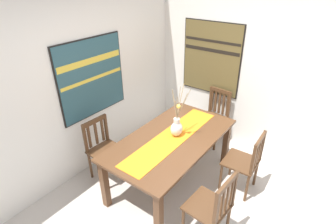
# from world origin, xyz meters

# --- Properties ---
(ground_plane) EXTENTS (6.40, 6.40, 0.03)m
(ground_plane) POSITION_xyz_m (0.00, 0.00, -0.01)
(ground_plane) COLOR #B2A89E
(wall_back) EXTENTS (6.40, 0.12, 2.70)m
(wall_back) POSITION_xyz_m (0.00, 1.86, 1.35)
(wall_back) COLOR silver
(wall_back) RESTS_ON ground_plane
(wall_side) EXTENTS (0.12, 6.40, 2.70)m
(wall_side) POSITION_xyz_m (1.86, 0.00, 1.35)
(wall_side) COLOR silver
(wall_side) RESTS_ON ground_plane
(dining_table) EXTENTS (1.83, 1.00, 0.74)m
(dining_table) POSITION_xyz_m (0.31, 0.59, 0.64)
(dining_table) COLOR #51331E
(dining_table) RESTS_ON ground_plane
(table_runner) EXTENTS (1.69, 0.36, 0.01)m
(table_runner) POSITION_xyz_m (0.31, 0.59, 0.75)
(table_runner) COLOR orange
(table_runner) RESTS_ON dining_table
(centerpiece_vase) EXTENTS (0.27, 0.24, 0.68)m
(centerpiece_vase) POSITION_xyz_m (0.39, 0.57, 0.87)
(centerpiece_vase) COLOR silver
(centerpiece_vase) RESTS_ON dining_table
(chair_0) EXTENTS (0.45, 0.45, 0.91)m
(chair_0) POSITION_xyz_m (-0.18, -0.27, 0.48)
(chair_0) COLOR #4C301C
(chair_0) RESTS_ON ground_plane
(chair_1) EXTENTS (0.45, 0.45, 0.93)m
(chair_1) POSITION_xyz_m (1.58, 0.60, 0.49)
(chair_1) COLOR #4C301C
(chair_1) RESTS_ON ground_plane
(chair_2) EXTENTS (0.44, 0.44, 0.89)m
(chair_2) POSITION_xyz_m (-0.14, 1.44, 0.47)
(chair_2) COLOR #4C301C
(chair_2) RESTS_ON ground_plane
(chair_3) EXTENTS (0.43, 0.43, 0.90)m
(chair_3) POSITION_xyz_m (0.74, -0.27, 0.47)
(chair_3) COLOR #4C301C
(chair_3) RESTS_ON ground_plane
(painting_on_back_wall) EXTENTS (1.08, 0.05, 1.08)m
(painting_on_back_wall) POSITION_xyz_m (0.11, 1.79, 1.36)
(painting_on_back_wall) COLOR black
(painting_on_side_wall) EXTENTS (0.05, 1.03, 1.18)m
(painting_on_side_wall) POSITION_xyz_m (1.79, 0.85, 1.39)
(painting_on_side_wall) COLOR black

